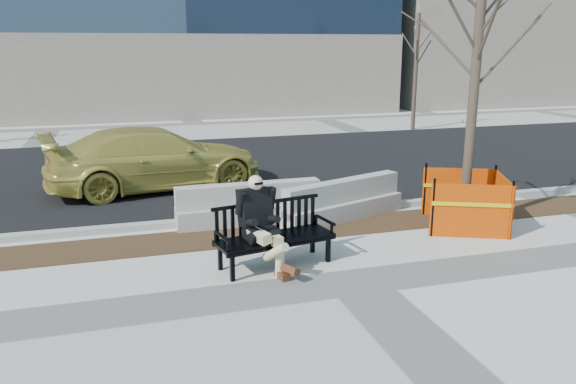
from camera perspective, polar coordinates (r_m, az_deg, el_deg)
The scene contains 11 objects.
ground at distance 8.84m, azimuth 6.81°, elevation -8.96°, with size 120.00×120.00×0.00m, color beige.
mulch_strip at distance 11.11m, azimuth 1.50°, elevation -3.83°, with size 40.00×1.20×0.02m, color #47301C.
asphalt_street at distance 16.91m, azimuth -5.04°, elevation 2.58°, with size 60.00×10.40×0.01m, color black.
curb at distance 11.96m, azimuth 0.09°, elevation -2.20°, with size 60.00×0.25×0.12m, color #9E9B93.
bench at distance 9.38m, azimuth -1.30°, elevation -7.42°, with size 1.97×0.71×1.05m, color black, non-canonical shape.
seated_man at distance 9.32m, azimuth -2.88°, elevation -7.58°, with size 0.66×1.10×1.53m, color black, non-canonical shape.
tree_fence at distance 11.87m, azimuth 17.18°, elevation -3.30°, with size 2.25×2.25×5.63m, color #F65301, non-canonical shape.
sedan at distance 14.69m, azimuth -12.99°, elevation 0.39°, with size 2.16×5.30×1.54m, color gold.
jersey_barrier_left at distance 11.57m, azimuth -3.91°, elevation -3.12°, with size 2.93×0.59×0.84m, color #A6A39B, non-canonical shape.
jersey_barrier_right at distance 11.88m, azimuth 5.46°, elevation -2.68°, with size 2.91×0.58×0.84m, color #A29F98, non-canonical shape.
far_tree_right at distance 24.91m, azimuth 12.42°, elevation 6.18°, with size 1.90×1.90×5.13m, color #4D3D31, non-canonical shape.
Camera 1 is at (-3.29, -7.41, 3.53)m, focal length 35.33 mm.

